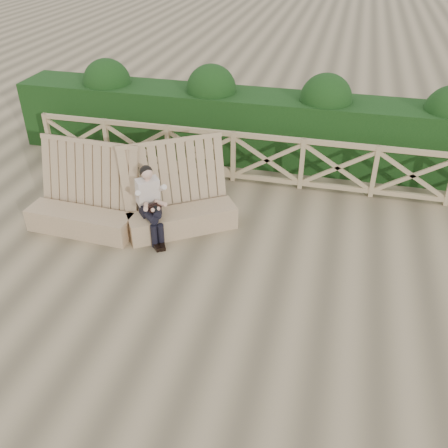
# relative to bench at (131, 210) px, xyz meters

# --- Properties ---
(ground) EXTENTS (60.00, 60.00, 0.00)m
(ground) POSITION_rel_bench_xyz_m (2.04, -1.21, -0.39)
(ground) COLOR brown
(ground) RESTS_ON ground
(bench) EXTENTS (3.67, 1.72, 1.55)m
(bench) POSITION_rel_bench_xyz_m (0.00, 0.00, 0.00)
(bench) COLOR #8F7A52
(bench) RESTS_ON ground
(woman) EXTENTS (0.70, 0.81, 1.33)m
(woman) POSITION_rel_bench_xyz_m (0.43, -0.12, 0.32)
(woman) COLOR black
(woman) RESTS_ON ground
(guardrail) EXTENTS (10.10, 0.09, 1.10)m
(guardrail) POSITION_rel_bench_xyz_m (2.04, 2.29, 0.17)
(guardrail) COLOR #998159
(guardrail) RESTS_ON ground
(hedge) EXTENTS (12.00, 1.20, 1.50)m
(hedge) POSITION_rel_bench_xyz_m (2.04, 3.49, 0.36)
(hedge) COLOR black
(hedge) RESTS_ON ground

